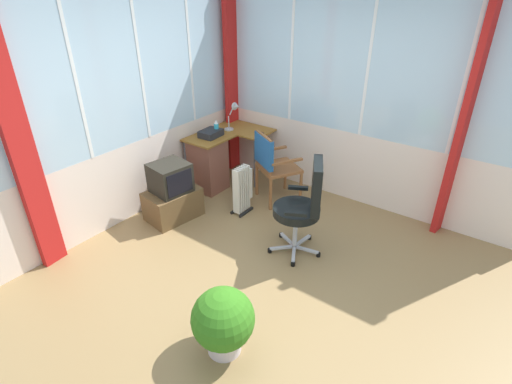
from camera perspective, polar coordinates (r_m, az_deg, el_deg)
The scene contains 16 objects.
ground at distance 4.06m, azimuth 1.72°, elevation -12.82°, with size 4.99×5.13×0.06m, color olive.
north_window_panel at distance 4.73m, azimuth -19.84°, elevation 11.21°, with size 3.99×0.07×2.73m.
east_window_panel at distance 5.02m, azimuth 15.56°, elevation 12.79°, with size 0.07×4.13×2.73m.
curtain_north_left at distance 4.19m, azimuth -31.14°, elevation 5.79°, with size 0.25×0.07×2.63m, color red.
curtain_corner at distance 5.89m, azimuth -3.55°, elevation 15.55°, with size 0.25×0.07×2.63m, color red.
curtain_east_far at distance 4.70m, azimuth 28.06°, elevation 8.75°, with size 0.25×0.07×2.63m, color red.
desk at distance 5.53m, azimuth -6.72°, elevation 4.47°, with size 1.11×0.82×0.75m.
desk_lamp at distance 5.61m, azimuth -3.12°, elevation 11.59°, with size 0.23×0.20×0.39m.
tv_remote at distance 5.52m, azimuth 0.52°, elevation 8.68°, with size 0.04×0.15×0.02m, color black.
spray_bottle at distance 5.46m, azimuth -5.80°, elevation 9.32°, with size 0.06×0.06×0.22m.
paper_tray at distance 5.42m, azimuth -6.60°, elevation 8.49°, with size 0.30×0.23×0.09m, color #222429.
wooden_armchair at distance 5.06m, azimuth 2.09°, elevation 4.72°, with size 0.66×0.66×0.95m.
office_chair at distance 4.08m, azimuth 7.13°, elevation -1.47°, with size 0.62×0.58×1.07m.
tv_on_stand at distance 4.91m, azimuth -12.10°, elevation -0.32°, with size 0.70×0.53×0.73m.
space_heater at distance 4.94m, azimuth -1.93°, elevation 0.44°, with size 0.31×0.17×0.63m.
potted_plant at distance 3.21m, azimuth -4.82°, elevation -18.19°, with size 0.50×0.50×0.59m.
Camera 1 is at (-2.52, -1.69, 2.67)m, focal length 27.46 mm.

